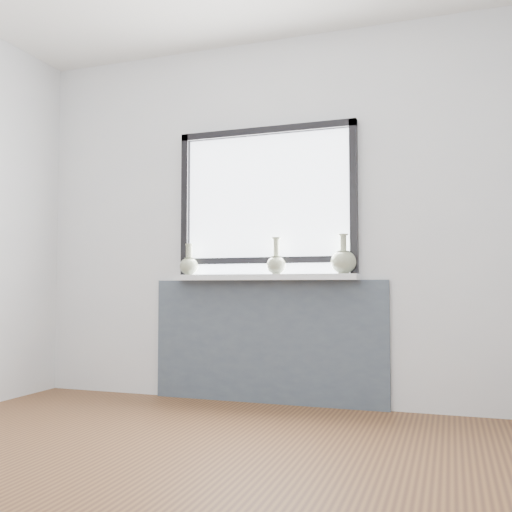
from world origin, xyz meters
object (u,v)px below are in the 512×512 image
(vase_a, at_px, (189,265))
(vase_b, at_px, (276,263))
(windowsill, at_px, (263,277))
(vase_c, at_px, (343,261))

(vase_a, bearing_deg, vase_b, 0.68)
(windowsill, bearing_deg, vase_c, 0.02)
(vase_c, bearing_deg, windowsill, -179.98)
(windowsill, relative_size, vase_b, 5.17)
(windowsill, height_order, vase_a, vase_a)
(windowsill, relative_size, vase_a, 5.82)
(vase_a, bearing_deg, windowsill, 2.57)
(vase_c, bearing_deg, vase_a, -178.70)
(vase_c, bearing_deg, vase_b, -177.83)
(vase_b, relative_size, vase_c, 0.96)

